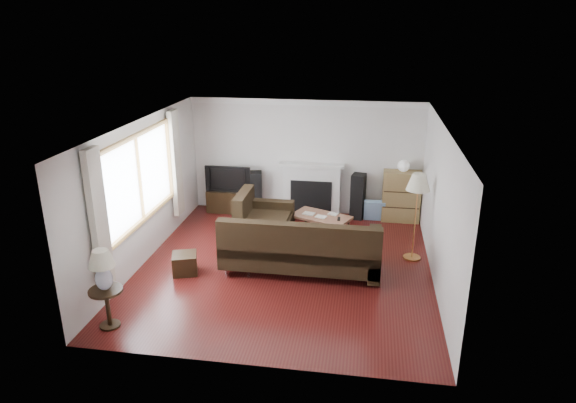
% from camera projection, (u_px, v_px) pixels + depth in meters
% --- Properties ---
extents(room, '(5.10, 5.60, 2.54)m').
position_uv_depth(room, '(285.00, 199.00, 8.56)').
color(room, '#4C1310').
rests_on(room, ground).
extents(window, '(0.12, 2.74, 1.54)m').
position_uv_depth(window, '(140.00, 179.00, 8.64)').
color(window, brown).
rests_on(window, room).
extents(curtain_near, '(0.10, 0.35, 2.10)m').
position_uv_depth(curtain_near, '(99.00, 220.00, 7.27)').
color(curtain_near, beige).
rests_on(curtain_near, room).
extents(curtain_far, '(0.10, 0.35, 2.10)m').
position_uv_depth(curtain_far, '(176.00, 163.00, 10.09)').
color(curtain_far, beige).
rests_on(curtain_far, room).
extents(fireplace, '(1.40, 0.26, 1.15)m').
position_uv_depth(fireplace, '(311.00, 189.00, 11.22)').
color(fireplace, white).
rests_on(fireplace, room).
extents(tv_stand, '(0.98, 0.44, 0.49)m').
position_uv_depth(tv_stand, '(230.00, 201.00, 11.47)').
color(tv_stand, black).
rests_on(tv_stand, ground).
extents(television, '(1.01, 0.13, 0.58)m').
position_uv_depth(television, '(229.00, 178.00, 11.29)').
color(television, black).
rests_on(television, tv_stand).
extents(speaker_left, '(0.32, 0.36, 0.93)m').
position_uv_depth(speaker_left, '(256.00, 192.00, 11.35)').
color(speaker_left, black).
rests_on(speaker_left, ground).
extents(speaker_right, '(0.33, 0.37, 0.98)m').
position_uv_depth(speaker_right, '(358.00, 196.00, 11.00)').
color(speaker_right, black).
rests_on(speaker_right, ground).
extents(bookshelf, '(0.79, 0.38, 1.09)m').
position_uv_depth(bookshelf, '(401.00, 196.00, 10.85)').
color(bookshelf, olive).
rests_on(bookshelf, ground).
extents(globe_lamp, '(0.24, 0.24, 0.24)m').
position_uv_depth(globe_lamp, '(404.00, 166.00, 10.62)').
color(globe_lamp, white).
rests_on(globe_lamp, bookshelf).
extents(sectional_sofa, '(2.91, 2.12, 0.94)m').
position_uv_depth(sectional_sofa, '(301.00, 245.00, 8.72)').
color(sectional_sofa, black).
rests_on(sectional_sofa, ground).
extents(coffee_table, '(1.27, 1.01, 0.44)m').
position_uv_depth(coffee_table, '(321.00, 226.00, 10.16)').
color(coffee_table, '#936046').
rests_on(coffee_table, ground).
extents(footstool, '(0.51, 0.51, 0.34)m').
position_uv_depth(footstool, '(185.00, 263.00, 8.71)').
color(footstool, black).
rests_on(footstool, ground).
extents(floor_lamp, '(0.52, 0.52, 1.60)m').
position_uv_depth(floor_lamp, '(415.00, 217.00, 9.02)').
color(floor_lamp, '#C78345').
rests_on(floor_lamp, ground).
extents(side_table, '(0.47, 0.47, 0.58)m').
position_uv_depth(side_table, '(108.00, 308.00, 7.15)').
color(side_table, black).
rests_on(side_table, ground).
extents(table_lamp, '(0.36, 0.36, 0.59)m').
position_uv_depth(table_lamp, '(103.00, 270.00, 6.96)').
color(table_lamp, silver).
rests_on(table_lamp, side_table).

